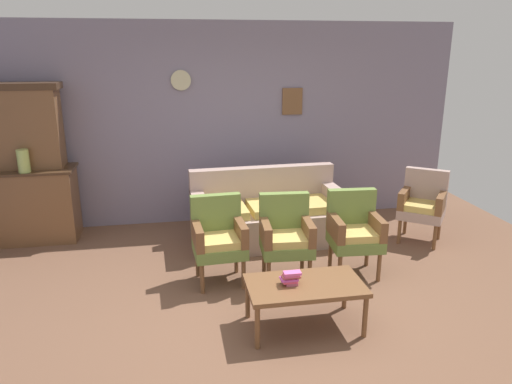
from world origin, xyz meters
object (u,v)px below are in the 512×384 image
Objects in this scene: armchair_near_cabinet at (286,234)px; vase_on_cabinet at (23,161)px; book_stack_on_table at (291,278)px; side_cabinet at (30,205)px; wingback_chair_by_fireplace at (423,203)px; floral_couch at (267,216)px; armchair_by_doorway at (218,236)px; armchair_row_middle at (354,229)px; coffee_table at (305,288)px.

vase_on_cabinet is at bearing 153.27° from armchair_near_cabinet.
book_stack_on_table is (2.67, -2.38, -0.58)m from vase_on_cabinet.
side_cabinet is 1.28× the size of wingback_chair_by_fireplace.
side_cabinet reaches higher than armchair_near_cabinet.
vase_on_cabinet is (0.04, -0.17, 0.60)m from side_cabinet.
armchair_by_doorway is (-0.72, -0.98, 0.17)m from floral_couch.
vase_on_cabinet is 4.88m from wingback_chair_by_fireplace.
armchair_row_middle is 1.25m from coffee_table.
vase_on_cabinet is at bearing 138.38° from book_stack_on_table.
armchair_by_doorway is 1.00× the size of wingback_chair_by_fireplace.
armchair_by_doorway is 1.00× the size of armchair_near_cabinet.
vase_on_cabinet is 0.31× the size of wingback_chair_by_fireplace.
side_cabinet is 2.69m from armchair_by_doorway.
side_cabinet is 1.28× the size of armchair_near_cabinet.
floral_couch and wingback_chair_by_fireplace have the same top height.
vase_on_cabinet is at bearing 147.63° from armchair_by_doorway.
armchair_near_cabinet is 0.75m from armchair_row_middle.
coffee_table is (2.84, -2.55, -0.09)m from side_cabinet.
armchair_near_cabinet is at bearing 78.81° from book_stack_on_table.
side_cabinet reaches higher than floral_couch.
side_cabinet is 4.20× the size of vase_on_cabinet.
armchair_near_cabinet is (0.70, -0.07, 0.00)m from armchair_by_doorway.
floral_couch is at bearing -7.77° from vase_on_cabinet.
armchair_near_cabinet reaches higher than coffee_table.
floral_couch is at bearing 84.08° from book_stack_on_table.
vase_on_cabinet is 0.31× the size of armchair_by_doorway.
floral_couch is at bearing 124.96° from armchair_row_middle.
armchair_row_middle is (3.65, -1.61, 0.03)m from side_cabinet.
armchair_by_doorway is at bearing -34.97° from side_cabinet.
armchair_by_doorway is at bearing 122.20° from coffee_table.
side_cabinet reaches higher than armchair_row_middle.
armchair_row_middle is 5.17× the size of book_stack_on_table.
armchair_near_cabinet is 5.17× the size of book_stack_on_table.
book_stack_on_table is at bearing -95.92° from floral_couch.
wingback_chair_by_fireplace is (4.79, -0.72, -0.57)m from vase_on_cabinet.
armchair_row_middle is at bearing 0.23° from armchair_near_cabinet.
armchair_near_cabinet reaches higher than book_stack_on_table.
book_stack_on_table reaches higher than coffee_table.
floral_couch is 1.29m from armchair_row_middle.
floral_couch is 1.99m from coffee_table.
floral_couch is 10.96× the size of book_stack_on_table.
book_stack_on_table is (2.72, -2.55, 0.02)m from side_cabinet.
armchair_row_middle is at bearing 45.08° from book_stack_on_table.
vase_on_cabinet reaches higher than armchair_by_doorway.
side_cabinet is 0.63m from vase_on_cabinet.
armchair_by_doorway is (2.16, -1.37, -0.57)m from vase_on_cabinet.
floral_couch is 1.23m from armchair_by_doorway.
vase_on_cabinet is 0.31× the size of armchair_near_cabinet.
vase_on_cabinet reaches higher than book_stack_on_table.
side_cabinet is at bearing 150.95° from armchair_near_cabinet.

